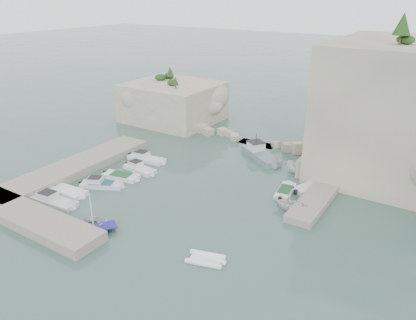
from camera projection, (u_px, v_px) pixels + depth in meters
The scene contains 22 objects.
ground at pixel (180, 200), 47.36m from camera, with size 400.00×400.00×0.00m, color #3F5F56.
cliff_terrace at pixel (338, 163), 54.34m from camera, with size 8.00×10.00×2.50m, color beige.
outcrop_west at pixel (173, 102), 75.38m from camera, with size 16.00×14.00×7.00m, color beige.
quay_west at pixel (75, 167), 54.86m from camera, with size 5.00×24.00×1.10m, color #9E9689.
quay_south at pixel (32, 219), 42.45m from camera, with size 18.00×4.00×1.10m, color #9E9689.
ledge_east at pixel (321, 193), 48.22m from camera, with size 3.00×16.00×0.80m, color #9E9689.
breakwater at pixel (257, 139), 64.65m from camera, with size 28.00×3.00×1.40m, color beige.
motorboat_a at pixel (147, 161), 58.36m from camera, with size 6.24×1.86×1.40m, color white, non-canonical shape.
motorboat_b at pixel (140, 171), 55.04m from camera, with size 5.33×1.74×1.40m, color silver, non-canonical shape.
motorboat_c at pixel (121, 178), 52.93m from camera, with size 5.27×1.92×0.70m, color white, non-canonical shape.
motorboat_d at pixel (102, 187), 50.59m from camera, with size 5.72×1.70×1.40m, color silver, non-canonical shape.
motorboat_e at pixel (69, 194), 48.90m from camera, with size 5.03×2.06×0.70m, color white, non-canonical shape.
motorboat_f at pixel (54, 204), 46.63m from camera, with size 6.54×1.95×1.40m, color silver, non-canonical shape.
rowboat at pixel (94, 233), 40.99m from camera, with size 3.49×4.89×1.01m, color white.
inflatable_dinghy at pixel (206, 261), 36.78m from camera, with size 3.71×1.80×0.44m, color white, non-canonical shape.
tender_east_a at pixel (290, 210), 45.33m from camera, with size 3.21×3.73×1.96m, color white.
tender_east_b at pixel (285, 193), 48.99m from camera, with size 4.94×1.68×0.70m, color silver, non-canonical shape.
tender_east_c at pixel (310, 189), 50.07m from camera, with size 5.52×1.78×0.70m, color silver, non-canonical shape.
tender_east_d at pixel (302, 175), 53.77m from camera, with size 1.81×4.80×1.86m, color white.
work_boat at pixel (261, 158), 59.23m from camera, with size 8.46×2.50×2.20m, color slate, non-canonical shape.
rowboat_mast at pixel (91, 210), 39.98m from camera, with size 0.10×0.10×4.20m, color white.
vegetation at pixel (408, 32), 50.45m from camera, with size 53.48×13.88×13.40m.
Camera 1 is at (25.40, -33.43, 22.65)m, focal length 35.00 mm.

